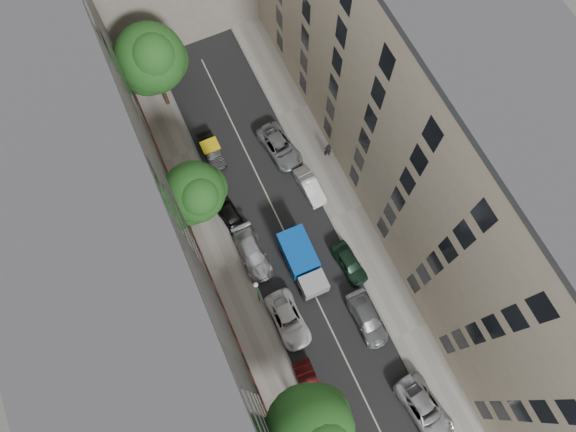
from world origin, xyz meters
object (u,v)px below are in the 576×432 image
car_left_2 (288,320)px  car_right_0 (425,409)px  car_right_4 (280,147)px  car_left_3 (252,254)px  pedestrian (328,150)px  car_left_4 (231,218)px  car_left_5 (212,151)px  tree_near (312,431)px  car_left_1 (310,386)px  tree_mid (196,194)px  lamp_post (257,291)px  car_right_3 (310,186)px  car_right_1 (367,319)px  tarp_truck (302,262)px  tree_far (152,60)px

car_left_2 → car_right_0: (6.40, -10.07, 0.05)m
car_right_0 → car_right_4: bearing=84.8°
car_left_3 → pedestrian: size_ratio=2.77×
car_left_2 → car_left_4: 9.72m
car_left_4 → car_right_4: 7.77m
car_left_5 → tree_near: size_ratio=0.40×
car_left_1 → car_left_4: bearing=94.1°
tree_mid → lamp_post: size_ratio=1.34×
car_left_3 → car_right_0: 17.54m
tree_mid → car_left_3: bearing=-64.7°
car_right_4 → tree_mid: size_ratio=0.66×
car_right_3 → tree_near: tree_near is taller
pedestrian → car_right_4: bearing=-14.7°
car_right_1 → tree_near: size_ratio=0.47×
tree_mid → tarp_truck: bearing=-52.6°
car_left_3 → tarp_truck: bearing=-37.0°
car_left_5 → tree_near: bearing=-95.2°
car_left_2 → tree_mid: bearing=103.2°
car_left_3 → tree_near: (-1.48, -13.72, 5.91)m
car_right_1 → pedestrian: 14.84m
tarp_truck → car_left_5: bearing=104.1°
tarp_truck → car_left_1: bearing=-110.3°
car_right_0 → tree_mid: (-9.12, 20.96, 4.42)m
car_left_2 → tree_mid: size_ratio=0.64×
car_right_4 → tree_mid: bearing=-166.9°
tree_near → pedestrian: size_ratio=5.43×
car_left_3 → car_right_0: bearing=-67.1°
tree_near → car_right_4: bearing=70.9°
lamp_post → car_right_0: bearing=-58.1°
pedestrian → car_left_3: bearing=47.8°
car_left_3 → car_right_3: bearing=26.9°
car_left_1 → car_right_3: 16.26m
car_left_1 → car_left_5: 21.34m
car_right_4 → car_left_2: bearing=-119.6°
car_left_4 → car_right_0: size_ratio=0.75×
car_right_0 → lamp_post: bearing=114.8°
car_right_4 → lamp_post: lamp_post is taller
car_left_2 → car_right_1: car_left_2 is taller
car_left_1 → tree_near: (-1.34, -2.52, 5.99)m
tarp_truck → car_left_5: 12.97m
car_right_0 → tree_mid: size_ratio=0.69×
tree_far → car_left_1: bearing=-87.7°
car_left_3 → car_left_1: bearing=-90.8°
car_left_5 → tree_far: bearing=104.2°
car_right_0 → car_right_3: car_right_0 is taller
tarp_truck → car_left_3: tarp_truck is taller
car_left_3 → tree_far: 17.59m
car_left_2 → lamp_post: (-1.40, 2.46, 3.04)m
car_right_3 → car_right_4: bearing=96.5°
car_left_3 → lamp_post: (-0.95, -3.62, 3.00)m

